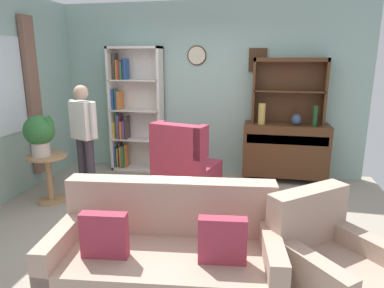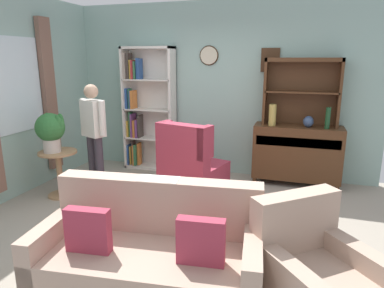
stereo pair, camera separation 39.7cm
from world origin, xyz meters
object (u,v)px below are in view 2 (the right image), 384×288
(vase_round, at_px, (308,122))
(bookshelf, at_px, (145,110))
(potted_plant_large, at_px, (51,129))
(plant_stand, at_px, (59,169))
(person_reading, at_px, (94,130))
(bottle_wine, at_px, (328,118))
(couch_floral, at_px, (151,257))
(potted_plant_small, at_px, (93,178))
(armchair_floral, at_px, (313,278))
(sideboard_hutch, at_px, (302,82))
(sideboard, at_px, (297,152))
(wingback_chair, at_px, (191,167))
(vase_tall, at_px, (272,115))

(vase_round, bearing_deg, bookshelf, 176.77)
(bookshelf, relative_size, potted_plant_large, 3.89)
(plant_stand, xyz_separation_m, person_reading, (0.36, 0.37, 0.50))
(plant_stand, relative_size, potted_plant_large, 1.22)
(bottle_wine, bearing_deg, person_reading, -161.92)
(couch_floral, height_order, potted_plant_small, couch_floral)
(vase_round, height_order, armchair_floral, vase_round)
(sideboard_hutch, bearing_deg, sideboard, -90.00)
(bottle_wine, height_order, person_reading, person_reading)
(wingback_chair, bearing_deg, bottle_wine, 22.16)
(couch_floral, distance_m, potted_plant_small, 2.59)
(sideboard, distance_m, wingback_chair, 1.67)
(vase_round, bearing_deg, armchair_floral, -88.91)
(sideboard, bearing_deg, potted_plant_small, -158.43)
(wingback_chair, bearing_deg, armchair_floral, -51.40)
(wingback_chair, relative_size, plant_stand, 1.60)
(bookshelf, distance_m, plant_stand, 1.81)
(vase_round, xyz_separation_m, plant_stand, (-3.30, -1.44, -0.60))
(couch_floral, bearing_deg, vase_tall, 76.34)
(bookshelf, height_order, potted_plant_large, bookshelf)
(potted_plant_small, bearing_deg, bookshelf, 75.60)
(potted_plant_large, bearing_deg, bottle_wine, 22.02)
(couch_floral, xyz_separation_m, person_reading, (-1.71, 1.88, 0.59))
(bottle_wine, height_order, potted_plant_large, bottle_wine)
(plant_stand, distance_m, potted_plant_large, 0.57)
(bookshelf, bearing_deg, potted_plant_large, -111.50)
(bottle_wine, xyz_separation_m, potted_plant_large, (-3.60, -1.46, -0.10))
(sideboard_hutch, distance_m, plant_stand, 3.74)
(armchair_floral, bearing_deg, vase_round, 91.09)
(vase_round, height_order, plant_stand, vase_round)
(sideboard_hutch, bearing_deg, potted_plant_large, -152.74)
(sideboard_hutch, relative_size, potted_plant_large, 2.04)
(sideboard_hutch, bearing_deg, potted_plant_small, -156.58)
(sideboard, relative_size, couch_floral, 0.69)
(wingback_chair, height_order, plant_stand, wingback_chair)
(bottle_wine, xyz_separation_m, potted_plant_small, (-3.27, -1.05, -0.91))
(potted_plant_small, bearing_deg, armchair_floral, -29.46)
(bottle_wine, relative_size, wingback_chair, 0.30)
(bottle_wine, bearing_deg, sideboard_hutch, 153.04)
(sideboard, distance_m, potted_plant_small, 3.12)
(bottle_wine, xyz_separation_m, person_reading, (-3.20, -1.05, -0.17))
(bottle_wine, bearing_deg, plant_stand, -158.36)
(sideboard, bearing_deg, couch_floral, -110.10)
(vase_round, relative_size, plant_stand, 0.26)
(armchair_floral, height_order, plant_stand, armchair_floral)
(vase_round, xyz_separation_m, person_reading, (-2.94, -1.07, -0.10))
(bottle_wine, bearing_deg, potted_plant_large, -157.98)
(couch_floral, relative_size, wingback_chair, 1.80)
(plant_stand, bearing_deg, potted_plant_large, -131.94)
(sideboard, xyz_separation_m, plant_stand, (-3.17, -1.50, -0.10))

